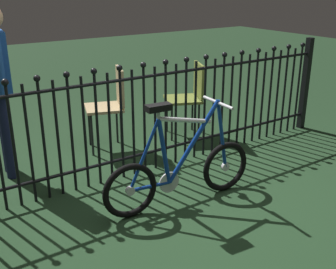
{
  "coord_description": "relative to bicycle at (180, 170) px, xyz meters",
  "views": [
    {
      "loc": [
        -1.85,
        -2.53,
        1.78
      ],
      "look_at": [
        -0.01,
        0.22,
        0.55
      ],
      "focal_mm": 44.9,
      "sensor_mm": 36.0,
      "label": 1
    }
  ],
  "objects": [
    {
      "name": "chair_tan",
      "position": [
        0.09,
        1.41,
        0.25
      ],
      "size": [
        0.49,
        0.49,
        0.9
      ],
      "color": "black",
      "rests_on": "ground"
    },
    {
      "name": "ground_plane",
      "position": [
        0.02,
        -0.01,
        -0.3
      ],
      "size": [
        20.0,
        20.0,
        0.0
      ],
      "primitive_type": "plane",
      "color": "#1C351E"
    },
    {
      "name": "bicycle",
      "position": [
        0.0,
        0.0,
        0.0
      ],
      "size": [
        1.37,
        0.4,
        0.89
      ],
      "color": "black",
      "rests_on": "ground"
    },
    {
      "name": "iron_fence",
      "position": [
        -0.01,
        0.7,
        0.27
      ],
      "size": [
        4.78,
        0.07,
        1.12
      ],
      "color": "black",
      "rests_on": "ground"
    },
    {
      "name": "chair_olive",
      "position": [
        1.04,
        1.28,
        0.22
      ],
      "size": [
        0.53,
        0.53,
        0.87
      ],
      "color": "black",
      "rests_on": "ground"
    }
  ]
}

